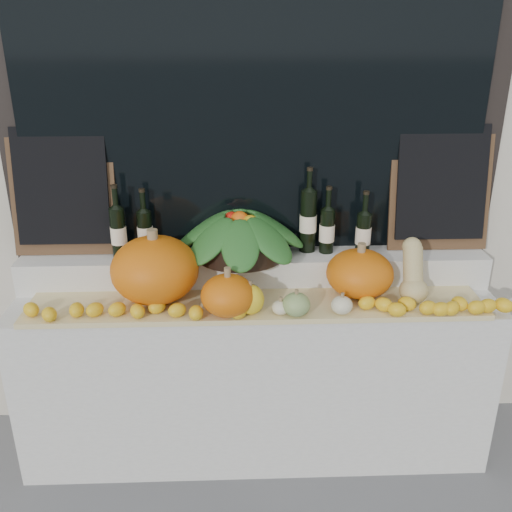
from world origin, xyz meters
TOP-DOWN VIEW (x-y plane):
  - display_sill at (0.00, 1.52)m, footprint 2.30×0.55m
  - rear_tier at (0.00, 1.68)m, footprint 2.30×0.25m
  - straw_bedding at (0.00, 1.40)m, footprint 2.10×0.32m
  - pumpkin_left at (-0.46, 1.45)m, footprint 0.53×0.53m
  - pumpkin_right at (0.49, 1.47)m, footprint 0.36×0.36m
  - pumpkin_center at (-0.13, 1.30)m, footprint 0.28×0.28m
  - butternut_squash at (0.72, 1.42)m, footprint 0.13×0.20m
  - decorative_gourds at (0.08, 1.29)m, footprint 0.58×0.15m
  - lemon_heap at (0.00, 1.29)m, footprint 2.20×0.16m
  - produce_bowl at (-0.07, 1.66)m, footprint 0.67×0.67m
  - wine_bottle_far_left at (-0.65, 1.65)m, footprint 0.08×0.08m
  - wine_bottle_near_left at (-0.53, 1.70)m, footprint 0.08×0.08m
  - wine_bottle_tall at (0.27, 1.71)m, footprint 0.08×0.08m
  - wine_bottle_near_right at (0.36, 1.68)m, footprint 0.08×0.08m
  - wine_bottle_far_right at (0.54, 1.67)m, footprint 0.08×0.08m
  - chalkboard_left at (-0.92, 1.74)m, footprint 0.50×0.13m
  - chalkboard_right at (0.92, 1.74)m, footprint 0.50×0.13m

SIDE VIEW (x-z plane):
  - display_sill at x=0.00m, z-range 0.00..0.88m
  - straw_bedding at x=0.00m, z-range 0.88..0.90m
  - lemon_heap at x=0.00m, z-range 0.91..0.97m
  - decorative_gourds at x=0.08m, z-range 0.88..1.04m
  - rear_tier at x=0.00m, z-range 0.88..1.04m
  - pumpkin_center at x=-0.13m, z-range 0.91..1.09m
  - pumpkin_right at x=0.49m, z-range 0.91..1.13m
  - butternut_squash at x=0.72m, z-range 0.89..1.17m
  - pumpkin_left at x=-0.46m, z-range 0.91..1.21m
  - wine_bottle_far_right at x=0.54m, z-range 0.99..1.30m
  - produce_bowl at x=-0.07m, z-range 1.03..1.27m
  - wine_bottle_near_left at x=-0.53m, z-range 0.99..1.32m
  - wine_bottle_near_right at x=0.36m, z-range 0.99..1.33m
  - wine_bottle_far_left at x=-0.65m, z-range 0.99..1.35m
  - wine_bottle_tall at x=0.27m, z-range 0.99..1.41m
  - chalkboard_left at x=-0.92m, z-range 1.05..1.67m
  - chalkboard_right at x=0.92m, z-range 1.05..1.67m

